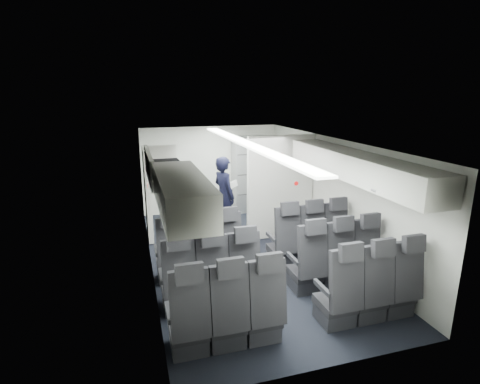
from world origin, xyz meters
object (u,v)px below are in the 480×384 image
seat_row_mid (275,272)px  galley_unit (250,174)px  seat_row_front (256,248)px  seat_row_rear (302,304)px  carry_on_bag (165,168)px  boarding_door (148,193)px  flight_attendant (224,196)px

seat_row_mid → galley_unit: bearing=77.1°
seat_row_front → seat_row_mid: same height
seat_row_front → seat_row_rear: (0.00, -1.80, 0.00)m
galley_unit → carry_on_bag: (-2.36, -2.94, 0.86)m
seat_row_mid → carry_on_bag: size_ratio=7.78×
seat_row_rear → boarding_door: size_ratio=1.79×
boarding_door → carry_on_bag: bearing=-82.7°
seat_row_rear → galley_unit: 5.17m
seat_row_front → carry_on_bag: bearing=167.4°
seat_row_front → seat_row_mid: size_ratio=1.00×
seat_row_front → seat_row_mid: (0.00, -0.90, 0.00)m
boarding_door → seat_row_front: bearing=-51.8°
seat_row_front → galley_unit: bearing=73.7°
carry_on_bag → seat_row_mid: bearing=-43.1°
seat_row_mid → flight_attendant: 2.78m
boarding_door → flight_attendant: size_ratio=1.11×
seat_row_mid → boarding_door: boarding_door is taller
seat_row_mid → carry_on_bag: (-1.41, 1.22, 1.40)m
galley_unit → carry_on_bag: carry_on_bag is taller
seat_row_front → galley_unit: size_ratio=1.75×
boarding_door → seat_row_rear: bearing=-67.1°
seat_row_rear → flight_attendant: bearing=91.3°
boarding_door → galley_unit: bearing=24.3°
seat_row_mid → galley_unit: galley_unit is taller
seat_row_front → seat_row_rear: size_ratio=1.00×
galley_unit → flight_attendant: bearing=-126.3°
seat_row_mid → flight_attendant: flight_attendant is taller
seat_row_front → boarding_door: (-1.64, 2.09, 0.55)m
seat_row_front → flight_attendant: (-0.08, 1.85, 0.44)m
seat_row_front → seat_row_mid: 0.90m
seat_row_rear → boarding_door: bearing=112.9°
seat_row_mid → flight_attendant: bearing=91.7°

